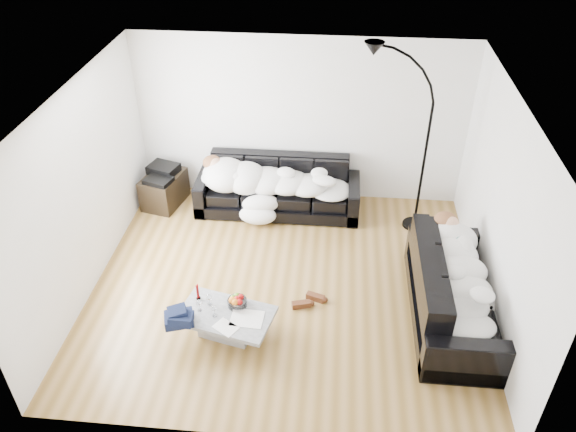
# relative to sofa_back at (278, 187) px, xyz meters

# --- Properties ---
(ground) EXTENTS (5.00, 5.00, 0.00)m
(ground) POSITION_rel_sofa_back_xyz_m (0.29, -1.76, -0.41)
(ground) COLOR brown
(ground) RESTS_ON ground
(wall_back) EXTENTS (5.00, 0.02, 2.60)m
(wall_back) POSITION_rel_sofa_back_xyz_m (0.29, 0.49, 0.89)
(wall_back) COLOR silver
(wall_back) RESTS_ON ground
(wall_left) EXTENTS (0.02, 4.50, 2.60)m
(wall_left) POSITION_rel_sofa_back_xyz_m (-2.21, -1.76, 0.89)
(wall_left) COLOR silver
(wall_left) RESTS_ON ground
(wall_right) EXTENTS (0.02, 4.50, 2.60)m
(wall_right) POSITION_rel_sofa_back_xyz_m (2.79, -1.76, 0.89)
(wall_right) COLOR silver
(wall_right) RESTS_ON ground
(ceiling) EXTENTS (5.00, 5.00, 0.00)m
(ceiling) POSITION_rel_sofa_back_xyz_m (0.29, -1.76, 2.19)
(ceiling) COLOR white
(ceiling) RESTS_ON ground
(sofa_back) EXTENTS (2.50, 0.86, 0.82)m
(sofa_back) POSITION_rel_sofa_back_xyz_m (0.00, 0.00, 0.00)
(sofa_back) COLOR black
(sofa_back) RESTS_ON ground
(sofa_right) EXTENTS (0.93, 2.17, 0.88)m
(sofa_right) POSITION_rel_sofa_back_xyz_m (2.35, -2.12, 0.03)
(sofa_right) COLOR black
(sofa_right) RESTS_ON ground
(sleeper_back) EXTENTS (2.11, 0.73, 0.42)m
(sleeper_back) POSITION_rel_sofa_back_xyz_m (0.00, -0.05, 0.22)
(sleeper_back) COLOR white
(sleeper_back) RESTS_ON sofa_back
(sleeper_right) EXTENTS (0.79, 1.86, 0.46)m
(sleeper_right) POSITION_rel_sofa_back_xyz_m (2.35, -2.12, 0.24)
(sleeper_right) COLOR white
(sleeper_right) RESTS_ON sofa_right
(teal_cushion) EXTENTS (0.42, 0.38, 0.20)m
(teal_cushion) POSITION_rel_sofa_back_xyz_m (2.29, -1.45, 0.31)
(teal_cushion) COLOR #0E655B
(teal_cushion) RESTS_ON sofa_right
(coffee_table) EXTENTS (1.20, 0.87, 0.32)m
(coffee_table) POSITION_rel_sofa_back_xyz_m (-0.32, -2.67, -0.25)
(coffee_table) COLOR #939699
(coffee_table) RESTS_ON ground
(fruit_bowl) EXTENTS (0.30, 0.30, 0.14)m
(fruit_bowl) POSITION_rel_sofa_back_xyz_m (-0.21, -2.52, -0.02)
(fruit_bowl) COLOR white
(fruit_bowl) RESTS_ON coffee_table
(wine_glass_a) EXTENTS (0.08, 0.08, 0.16)m
(wine_glass_a) POSITION_rel_sofa_back_xyz_m (-0.53, -2.54, -0.01)
(wine_glass_a) COLOR white
(wine_glass_a) RESTS_ON coffee_table
(wine_glass_b) EXTENTS (0.07, 0.07, 0.16)m
(wine_glass_b) POSITION_rel_sofa_back_xyz_m (-0.63, -2.65, -0.01)
(wine_glass_b) COLOR white
(wine_glass_b) RESTS_ON coffee_table
(wine_glass_c) EXTENTS (0.07, 0.07, 0.16)m
(wine_glass_c) POSITION_rel_sofa_back_xyz_m (-0.44, -2.71, -0.01)
(wine_glass_c) COLOR white
(wine_glass_c) RESTS_ON coffee_table
(candle_left) EXTENTS (0.04, 0.04, 0.22)m
(candle_left) POSITION_rel_sofa_back_xyz_m (-0.69, -2.46, 0.02)
(candle_left) COLOR maroon
(candle_left) RESTS_ON coffee_table
(candle_right) EXTENTS (0.04, 0.04, 0.23)m
(candle_right) POSITION_rel_sofa_back_xyz_m (-0.68, -2.45, 0.02)
(candle_right) COLOR maroon
(candle_right) RESTS_ON coffee_table
(newspaper_a) EXTENTS (0.39, 0.31, 0.01)m
(newspaper_a) POSITION_rel_sofa_back_xyz_m (-0.06, -2.72, -0.08)
(newspaper_a) COLOR silver
(newspaper_a) RESTS_ON coffee_table
(newspaper_b) EXTENTS (0.33, 0.30, 0.01)m
(newspaper_b) POSITION_rel_sofa_back_xyz_m (-0.28, -2.89, -0.09)
(newspaper_b) COLOR silver
(newspaper_b) RESTS_ON coffee_table
(navy_jacket) EXTENTS (0.42, 0.38, 0.17)m
(navy_jacket) POSITION_rel_sofa_back_xyz_m (-0.78, -2.90, 0.07)
(navy_jacket) COLOR black
(navy_jacket) RESTS_ON coffee_table
(shoes) EXTENTS (0.42, 0.32, 0.09)m
(shoes) POSITION_rel_sofa_back_xyz_m (0.61, -2.08, -0.36)
(shoes) COLOR #472311
(shoes) RESTS_ON ground
(av_cabinet) EXTENTS (0.66, 0.83, 0.50)m
(av_cabinet) POSITION_rel_sofa_back_xyz_m (-1.81, 0.01, -0.16)
(av_cabinet) COLOR black
(av_cabinet) RESTS_ON ground
(stereo) EXTENTS (0.52, 0.46, 0.13)m
(stereo) POSITION_rel_sofa_back_xyz_m (-1.81, 0.01, 0.16)
(stereo) COLOR black
(stereo) RESTS_ON av_cabinet
(floor_lamp) EXTENTS (0.94, 0.56, 2.43)m
(floor_lamp) POSITION_rel_sofa_back_xyz_m (2.10, -0.24, 0.81)
(floor_lamp) COLOR black
(floor_lamp) RESTS_ON ground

